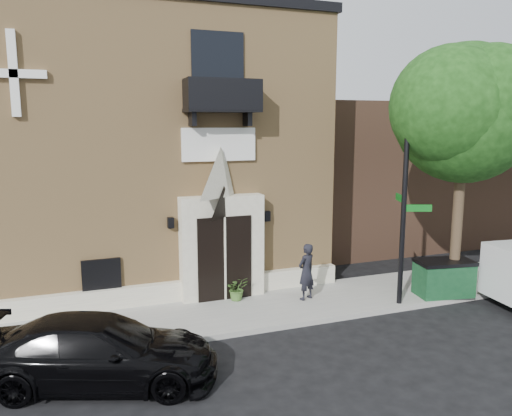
{
  "coord_description": "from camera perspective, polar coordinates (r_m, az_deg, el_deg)",
  "views": [
    {
      "loc": [
        -5.25,
        -11.71,
        5.52
      ],
      "look_at": [
        -0.15,
        2.0,
        3.04
      ],
      "focal_mm": 35.0,
      "sensor_mm": 36.0,
      "label": 1
    }
  ],
  "objects": [
    {
      "name": "ground",
      "position": [
        13.97,
        3.54,
        -13.69
      ],
      "size": [
        120.0,
        120.0,
        0.0
      ],
      "primitive_type": "plane",
      "color": "black",
      "rests_on": "ground"
    },
    {
      "name": "sidewalk",
      "position": [
        15.59,
        4.7,
        -10.86
      ],
      "size": [
        42.0,
        3.0,
        0.15
      ],
      "primitive_type": "cube",
      "color": "gray",
      "rests_on": "ground"
    },
    {
      "name": "church",
      "position": [
        19.81,
        -13.91,
        6.78
      ],
      "size": [
        12.2,
        11.01,
        9.3
      ],
      "color": "tan",
      "rests_on": "ground"
    },
    {
      "name": "neighbour_building",
      "position": [
        27.05,
        19.38,
        4.16
      ],
      "size": [
        18.0,
        8.0,
        6.4
      ],
      "primitive_type": "cube",
      "color": "brown",
      "rests_on": "ground"
    },
    {
      "name": "street_tree_left",
      "position": [
        16.51,
        23.06,
        10.06
      ],
      "size": [
        4.97,
        4.38,
        7.77
      ],
      "color": "#38281C",
      "rests_on": "sidewalk"
    },
    {
      "name": "black_sedan",
      "position": [
        11.56,
        -17.45,
        -15.34
      ],
      "size": [
        5.42,
        3.51,
        1.46
      ],
      "primitive_type": "imported",
      "rotation": [
        0.0,
        0.0,
        1.25
      ],
      "color": "black",
      "rests_on": "ground"
    },
    {
      "name": "street_sign",
      "position": [
        15.31,
        16.56,
        -0.27
      ],
      "size": [
        0.86,
        1.09,
        5.66
      ],
      "rotation": [
        0.0,
        0.0,
        -0.36
      ],
      "color": "black",
      "rests_on": "sidewalk"
    },
    {
      "name": "fire_hydrant",
      "position": [
        17.15,
        20.78,
        -7.75
      ],
      "size": [
        0.5,
        0.4,
        0.88
      ],
      "color": "#9B3011",
      "rests_on": "sidewalk"
    },
    {
      "name": "dumpster",
      "position": [
        16.97,
        20.67,
        -7.43
      ],
      "size": [
        1.88,
        1.27,
        1.14
      ],
      "rotation": [
        0.0,
        0.0,
        -0.17
      ],
      "color": "#0F391D",
      "rests_on": "sidewalk"
    },
    {
      "name": "planter",
      "position": [
        15.54,
        -2.18,
        -9.15
      ],
      "size": [
        0.68,
        0.59,
        0.75
      ],
      "primitive_type": "imported",
      "rotation": [
        0.0,
        0.0,
        0.01
      ],
      "color": "#456C2D",
      "rests_on": "sidewalk"
    },
    {
      "name": "pedestrian_near",
      "position": [
        15.52,
        5.77,
        -7.25
      ],
      "size": [
        0.76,
        0.64,
        1.76
      ],
      "primitive_type": "imported",
      "rotation": [
        0.0,
        0.0,
        3.54
      ],
      "color": "black",
      "rests_on": "sidewalk"
    }
  ]
}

